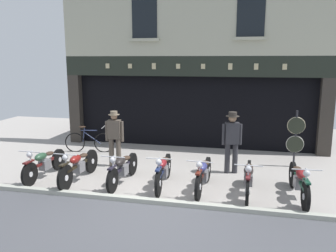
{
  "coord_description": "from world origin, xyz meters",
  "views": [
    {
      "loc": [
        1.9,
        -6.93,
        3.19
      ],
      "look_at": [
        -0.3,
        2.74,
        1.26
      ],
      "focal_mm": 36.75,
      "sensor_mm": 36.0,
      "label": 1
    }
  ],
  "objects_px": {
    "motorcycle_center_left": "(123,168)",
    "advert_board_near": "(155,98)",
    "motorcycle_center_right": "(203,174)",
    "tyre_sign_pole": "(296,136)",
    "motorcycle_far_left": "(44,163)",
    "motorcycle_far_right": "(299,181)",
    "advert_board_far": "(126,95)",
    "leaning_bicycle": "(89,142)",
    "motorcycle_center": "(163,170)",
    "salesman_left": "(115,136)",
    "shopkeeper_center": "(232,139)",
    "motorcycle_left": "(79,165)",
    "motorcycle_right": "(248,178)"
  },
  "relations": [
    {
      "from": "salesman_left",
      "to": "tyre_sign_pole",
      "type": "relative_size",
      "value": 0.99
    },
    {
      "from": "advert_board_near",
      "to": "motorcycle_center_left",
      "type": "bearing_deg",
      "value": -86.29
    },
    {
      "from": "tyre_sign_pole",
      "to": "advert_board_far",
      "type": "height_order",
      "value": "advert_board_far"
    },
    {
      "from": "leaning_bicycle",
      "to": "motorcycle_center_right",
      "type": "bearing_deg",
      "value": 47.58
    },
    {
      "from": "salesman_left",
      "to": "leaning_bicycle",
      "type": "distance_m",
      "value": 2.06
    },
    {
      "from": "salesman_left",
      "to": "shopkeeper_center",
      "type": "bearing_deg",
      "value": 175.67
    },
    {
      "from": "salesman_left",
      "to": "shopkeeper_center",
      "type": "distance_m",
      "value": 3.45
    },
    {
      "from": "motorcycle_far_left",
      "to": "advert_board_far",
      "type": "height_order",
      "value": "advert_board_far"
    },
    {
      "from": "salesman_left",
      "to": "advert_board_far",
      "type": "height_order",
      "value": "advert_board_far"
    },
    {
      "from": "shopkeeper_center",
      "to": "motorcycle_center_right",
      "type": "bearing_deg",
      "value": 54.88
    },
    {
      "from": "motorcycle_center",
      "to": "tyre_sign_pole",
      "type": "bearing_deg",
      "value": -147.96
    },
    {
      "from": "motorcycle_far_left",
      "to": "motorcycle_center_right",
      "type": "xyz_separation_m",
      "value": [
        4.35,
        0.02,
        0.01
      ]
    },
    {
      "from": "advert_board_near",
      "to": "tyre_sign_pole",
      "type": "bearing_deg",
      "value": -20.09
    },
    {
      "from": "motorcycle_center",
      "to": "motorcycle_far_left",
      "type": "bearing_deg",
      "value": -2.51
    },
    {
      "from": "motorcycle_center",
      "to": "tyre_sign_pole",
      "type": "distance_m",
      "value": 4.29
    },
    {
      "from": "motorcycle_far_right",
      "to": "tyre_sign_pole",
      "type": "xyz_separation_m",
      "value": [
        0.21,
        2.53,
        0.53
      ]
    },
    {
      "from": "motorcycle_far_left",
      "to": "motorcycle_left",
      "type": "bearing_deg",
      "value": 178.28
    },
    {
      "from": "motorcycle_left",
      "to": "motorcycle_far_left",
      "type": "bearing_deg",
      "value": -2.22
    },
    {
      "from": "motorcycle_center",
      "to": "motorcycle_right",
      "type": "height_order",
      "value": "motorcycle_right"
    },
    {
      "from": "motorcycle_center_left",
      "to": "advert_board_near",
      "type": "distance_m",
      "value": 4.48
    },
    {
      "from": "motorcycle_far_right",
      "to": "motorcycle_center",
      "type": "bearing_deg",
      "value": -4.2
    },
    {
      "from": "motorcycle_left",
      "to": "salesman_left",
      "type": "height_order",
      "value": "salesman_left"
    },
    {
      "from": "advert_board_far",
      "to": "motorcycle_center",
      "type": "bearing_deg",
      "value": -59.53
    },
    {
      "from": "advert_board_near",
      "to": "leaning_bicycle",
      "type": "relative_size",
      "value": 0.58
    },
    {
      "from": "motorcycle_center_left",
      "to": "motorcycle_center_right",
      "type": "bearing_deg",
      "value": -179.2
    },
    {
      "from": "advert_board_far",
      "to": "leaning_bicycle",
      "type": "height_order",
      "value": "advert_board_far"
    },
    {
      "from": "motorcycle_center_left",
      "to": "motorcycle_right",
      "type": "xyz_separation_m",
      "value": [
        3.18,
        -0.06,
        0.01
      ]
    },
    {
      "from": "motorcycle_center",
      "to": "motorcycle_right",
      "type": "xyz_separation_m",
      "value": [
        2.1,
        -0.08,
        -0.0
      ]
    },
    {
      "from": "tyre_sign_pole",
      "to": "motorcycle_far_left",
      "type": "bearing_deg",
      "value": -159.36
    },
    {
      "from": "motorcycle_center_right",
      "to": "advert_board_near",
      "type": "relative_size",
      "value": 1.98
    },
    {
      "from": "advert_board_far",
      "to": "leaning_bicycle",
      "type": "relative_size",
      "value": 0.61
    },
    {
      "from": "advert_board_far",
      "to": "leaning_bicycle",
      "type": "xyz_separation_m",
      "value": [
        -0.81,
        -1.59,
        -1.5
      ]
    },
    {
      "from": "motorcycle_far_left",
      "to": "motorcycle_center_right",
      "type": "height_order",
      "value": "motorcycle_center_right"
    },
    {
      "from": "motorcycle_far_left",
      "to": "motorcycle_center_left",
      "type": "distance_m",
      "value": 2.24
    },
    {
      "from": "shopkeeper_center",
      "to": "salesman_left",
      "type": "bearing_deg",
      "value": -11.24
    },
    {
      "from": "salesman_left",
      "to": "motorcycle_center",
      "type": "bearing_deg",
      "value": 137.2
    },
    {
      "from": "motorcycle_center_right",
      "to": "tyre_sign_pole",
      "type": "relative_size",
      "value": 1.15
    },
    {
      "from": "motorcycle_right",
      "to": "advert_board_far",
      "type": "relative_size",
      "value": 1.9
    },
    {
      "from": "motorcycle_far_right",
      "to": "advert_board_far",
      "type": "height_order",
      "value": "advert_board_far"
    },
    {
      "from": "motorcycle_center_left",
      "to": "motorcycle_far_left",
      "type": "bearing_deg",
      "value": 2.92
    },
    {
      "from": "motorcycle_center",
      "to": "advert_board_near",
      "type": "height_order",
      "value": "advert_board_near"
    },
    {
      "from": "motorcycle_far_right",
      "to": "tyre_sign_pole",
      "type": "height_order",
      "value": "tyre_sign_pole"
    },
    {
      "from": "motorcycle_far_right",
      "to": "leaning_bicycle",
      "type": "bearing_deg",
      "value": -25.76
    },
    {
      "from": "motorcycle_center_left",
      "to": "shopkeeper_center",
      "type": "bearing_deg",
      "value": -149.6
    },
    {
      "from": "motorcycle_center",
      "to": "advert_board_near",
      "type": "relative_size",
      "value": 2.05
    },
    {
      "from": "motorcycle_center",
      "to": "advert_board_near",
      "type": "xyz_separation_m",
      "value": [
        -1.36,
        4.24,
        1.35
      ]
    },
    {
      "from": "motorcycle_far_left",
      "to": "leaning_bicycle",
      "type": "height_order",
      "value": "leaning_bicycle"
    },
    {
      "from": "motorcycle_center",
      "to": "salesman_left",
      "type": "distance_m",
      "value": 2.32
    },
    {
      "from": "motorcycle_far_left",
      "to": "tyre_sign_pole",
      "type": "relative_size",
      "value": 1.16
    },
    {
      "from": "motorcycle_center_left",
      "to": "motorcycle_center",
      "type": "height_order",
      "value": "motorcycle_center"
    }
  ]
}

